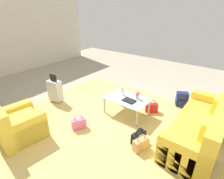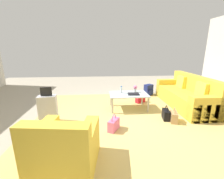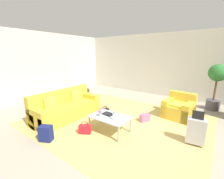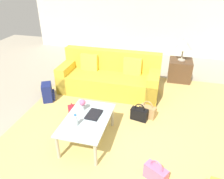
# 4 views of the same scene
# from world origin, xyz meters

# --- Properties ---
(ground_plane) EXTENTS (12.00, 12.00, 0.00)m
(ground_plane) POSITION_xyz_m (0.00, 0.00, 0.00)
(ground_plane) COLOR #A89E89
(area_rug) EXTENTS (5.20, 4.40, 0.01)m
(area_rug) POSITION_xyz_m (-0.60, 0.20, 0.00)
(area_rug) COLOR tan
(area_rug) RESTS_ON ground
(couch) EXTENTS (0.86, 2.27, 0.92)m
(couch) POSITION_xyz_m (-2.19, -0.60, 0.31)
(couch) COLOR gold
(couch) RESTS_ON ground
(armchair) EXTENTS (0.96, 0.95, 0.83)m
(armchair) POSITION_xyz_m (0.91, 1.66, 0.29)
(armchair) COLOR gold
(armchair) RESTS_ON ground
(coffee_table) EXTENTS (1.07, 0.69, 0.45)m
(coffee_table) POSITION_xyz_m (-0.40, -0.50, 0.39)
(coffee_table) COLOR silver
(coffee_table) RESTS_ON ground
(water_bottle) EXTENTS (0.06, 0.06, 0.20)m
(water_bottle) POSITION_xyz_m (-0.20, -0.60, 0.54)
(water_bottle) COLOR silver
(water_bottle) RESTS_ON coffee_table
(coffee_table_book) EXTENTS (0.32, 0.23, 0.03)m
(coffee_table_book) POSITION_xyz_m (-0.52, -0.42, 0.46)
(coffee_table_book) COLOR black
(coffee_table_book) RESTS_ON coffee_table
(flower_vase) EXTENTS (0.11, 0.11, 0.21)m
(flower_vase) POSITION_xyz_m (-0.62, -0.65, 0.57)
(flower_vase) COLOR #B2B7BC
(flower_vase) RESTS_ON coffee_table
(suitcase_silver) EXTENTS (0.42, 0.26, 0.85)m
(suitcase_silver) POSITION_xyz_m (1.60, 0.20, 0.36)
(suitcase_silver) COLOR #B7B7BC
(suitcase_silver) RESTS_ON ground
(handbag_black) EXTENTS (0.20, 0.34, 0.36)m
(handbag_black) POSITION_xyz_m (-1.19, 0.25, 0.13)
(handbag_black) COLOR black
(handbag_black) RESTS_ON ground
(handbag_red) EXTENTS (0.35, 0.28, 0.36)m
(handbag_red) POSITION_xyz_m (-0.88, -0.99, 0.13)
(handbag_red) COLOR red
(handbag_red) RESTS_ON ground
(handbag_tan) EXTENTS (0.24, 0.35, 0.36)m
(handbag_tan) POSITION_xyz_m (-1.32, 0.39, 0.13)
(handbag_tan) COLOR tan
(handbag_tan) RESTS_ON ground
(handbag_pink) EXTENTS (0.28, 0.35, 0.36)m
(handbag_pink) POSITION_xyz_m (0.13, 0.66, 0.13)
(handbag_pink) COLOR pink
(handbag_pink) RESTS_ON ground
(backpack_navy) EXTENTS (0.36, 0.34, 0.40)m
(backpack_navy) POSITION_xyz_m (-1.40, -1.79, 0.19)
(backpack_navy) COLOR navy
(backpack_navy) RESTS_ON ground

